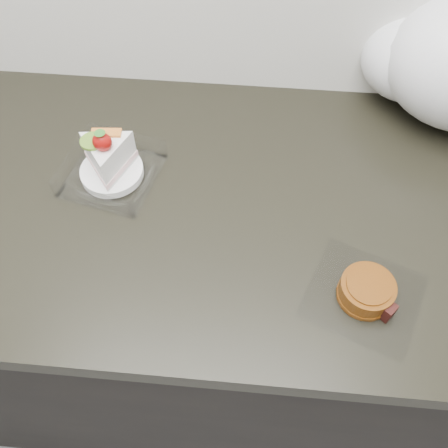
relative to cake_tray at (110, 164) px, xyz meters
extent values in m
cube|color=black|center=(0.11, -0.04, -0.50)|extent=(2.00, 0.60, 0.86)
cube|color=black|center=(0.11, -0.04, -0.05)|extent=(2.04, 0.64, 0.04)
cube|color=white|center=(0.00, 0.00, -0.03)|extent=(0.19, 0.19, 0.00)
cylinder|color=white|center=(0.00, 0.00, -0.02)|extent=(0.11, 0.11, 0.02)
ellipsoid|color=#A9130B|center=(0.00, -0.01, 0.07)|extent=(0.03, 0.03, 0.03)
cone|color=#2D7223|center=(0.00, -0.01, 0.09)|extent=(0.02, 0.02, 0.01)
cylinder|color=olive|center=(-0.02, 0.00, 0.06)|extent=(0.04, 0.04, 0.01)
cube|color=orange|center=(0.00, 0.02, 0.06)|extent=(0.05, 0.02, 0.01)
cube|color=white|center=(0.44, -0.21, -0.03)|extent=(0.21, 0.21, 0.00)
cylinder|color=brown|center=(0.44, -0.21, -0.01)|extent=(0.10, 0.10, 0.04)
cylinder|color=brown|center=(0.44, -0.21, -0.03)|extent=(0.10, 0.10, 0.01)
cylinder|color=brown|center=(0.44, -0.21, 0.01)|extent=(0.08, 0.08, 0.00)
cube|color=black|center=(0.47, -0.23, -0.02)|extent=(0.03, 0.03, 0.03)
ellipsoid|color=white|center=(0.55, 0.26, 0.07)|extent=(0.23, 0.21, 0.17)
camera|label=1|loc=(0.26, -0.57, 0.67)|focal=40.00mm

